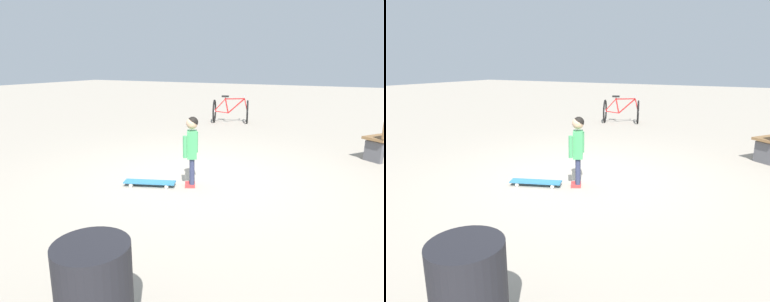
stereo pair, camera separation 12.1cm
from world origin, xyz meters
TOP-DOWN VIEW (x-y plane):
  - ground_plane at (0.00, 0.00)m, footprint 50.00×50.00m
  - child_person at (0.10, -0.40)m, footprint 0.25×0.41m
  - skateboard at (-0.47, -0.69)m, footprint 0.79×0.45m
  - bicycle_mid at (-1.45, 5.24)m, footprint 1.23×1.00m
  - trash_bin at (0.96, -3.41)m, footprint 0.48×0.48m

SIDE VIEW (x-z plane):
  - ground_plane at x=0.00m, z-range 0.00..0.00m
  - skateboard at x=-0.47m, z-range 0.02..0.10m
  - trash_bin at x=0.96m, z-range 0.00..0.75m
  - bicycle_mid at x=-1.45m, z-range -0.04..0.80m
  - child_person at x=0.10m, z-range 0.13..1.19m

